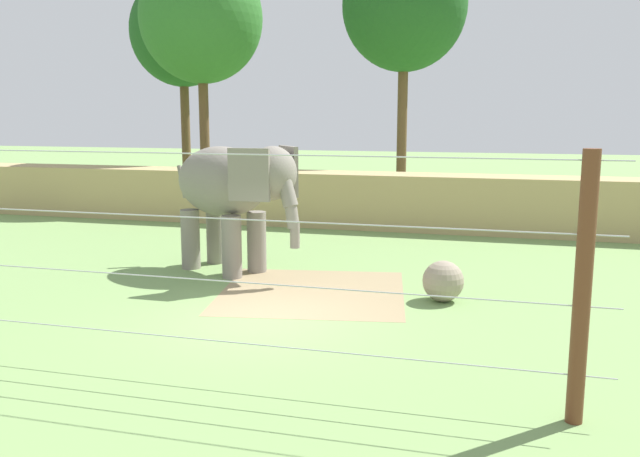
# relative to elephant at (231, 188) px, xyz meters

# --- Properties ---
(ground_plane) EXTENTS (120.00, 120.00, 0.00)m
(ground_plane) POSITION_rel_elephant_xyz_m (2.16, -3.54, -2.17)
(ground_plane) COLOR #759956
(dirt_patch) EXTENTS (4.78, 4.81, 0.01)m
(dirt_patch) POSITION_rel_elephant_xyz_m (2.52, -1.36, -2.17)
(dirt_patch) COLOR #937F5B
(dirt_patch) RESTS_ON ground
(embankment_wall) EXTENTS (36.00, 1.80, 1.94)m
(embankment_wall) POSITION_rel_elephant_xyz_m (2.16, 7.73, -1.20)
(embankment_wall) COLOR tan
(embankment_wall) RESTS_ON ground
(elephant) EXTENTS (4.09, 2.88, 3.28)m
(elephant) POSITION_rel_elephant_xyz_m (0.00, 0.00, 0.00)
(elephant) COLOR gray
(elephant) RESTS_ON ground
(enrichment_ball) EXTENTS (0.90, 0.90, 0.90)m
(enrichment_ball) POSITION_rel_elephant_xyz_m (5.47, -1.35, -1.72)
(enrichment_ball) COLOR gray
(enrichment_ball) RESTS_ON ground
(cable_fence) EXTENTS (11.97, 0.22, 3.60)m
(cable_fence) POSITION_rel_elephant_xyz_m (2.16, -6.71, -0.36)
(cable_fence) COLOR brown
(cable_fence) RESTS_ON ground
(tree_far_left) EXTENTS (5.06, 5.06, 10.65)m
(tree_far_left) POSITION_rel_elephant_xyz_m (-8.74, 15.07, 5.78)
(tree_far_left) COLOR brown
(tree_far_left) RESTS_ON ground
(tree_left_of_centre) EXTENTS (5.44, 5.44, 11.07)m
(tree_left_of_centre) POSITION_rel_elephant_xyz_m (-6.53, 12.53, 6.01)
(tree_left_of_centre) COLOR brown
(tree_left_of_centre) RESTS_ON ground
(tree_behind_wall) EXTENTS (5.40, 5.40, 11.51)m
(tree_behind_wall) POSITION_rel_elephant_xyz_m (2.24, 14.29, 6.46)
(tree_behind_wall) COLOR brown
(tree_behind_wall) RESTS_ON ground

